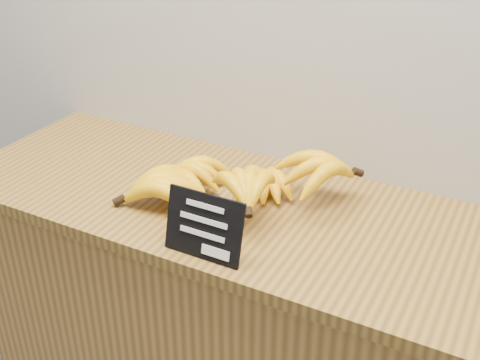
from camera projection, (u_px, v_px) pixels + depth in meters
name	position (u px, v px, depth m)	size (l,w,h in m)	color
counter	(249.00, 356.00, 1.63)	(1.39, 0.50, 0.90)	olive
counter_top	(250.00, 210.00, 1.41)	(1.50, 0.54, 0.03)	olive
chalkboard_sign	(204.00, 226.00, 1.20)	(0.17, 0.01, 0.14)	black
banana_pile	(233.00, 180.00, 1.40)	(0.55, 0.31, 0.12)	yellow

